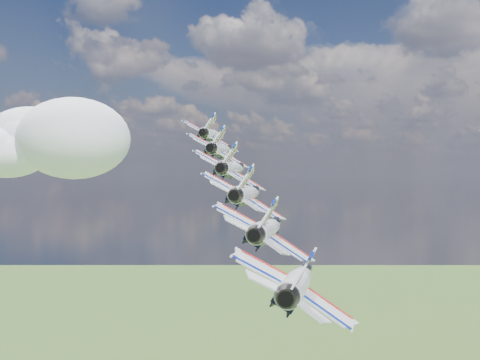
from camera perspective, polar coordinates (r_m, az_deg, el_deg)
The scene contains 7 objects.
cloud_left at distance 161.53m, azimuth -20.40°, elevation 3.45°, with size 40.67×31.96×15.98m, color white.
jet_0 at distance 110.25m, azimuth -2.50°, elevation 4.26°, with size 10.63×15.74×4.70m, color white, non-canonical shape.
jet_1 at distance 97.85m, azimuth -1.69°, elevation 2.88°, with size 10.63×15.74×4.70m, color white, non-canonical shape.
jet_2 at distance 85.55m, azimuth -0.64°, elevation 1.10°, with size 10.63×15.74×4.70m, color white, non-canonical shape.
jet_3 at distance 73.39m, azimuth 0.75°, elevation -1.28°, with size 10.63×15.74×4.70m, color silver, non-canonical shape.
jet_4 at distance 61.48m, azimuth 2.69°, elevation -4.58°, with size 10.63×15.74×4.70m, color white, non-canonical shape.
jet_5 at distance 49.97m, azimuth 5.59°, elevation -9.43°, with size 10.63×15.74×4.70m, color white, non-canonical shape.
Camera 1 is at (39.18, -93.72, 151.29)m, focal length 45.00 mm.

